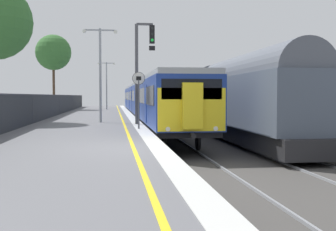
{
  "coord_description": "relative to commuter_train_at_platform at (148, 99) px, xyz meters",
  "views": [
    {
      "loc": [
        -0.95,
        -12.55,
        1.55
      ],
      "look_at": [
        1.47,
        5.8,
        0.69
      ],
      "focal_mm": 44.64,
      "sensor_mm": 36.0,
      "label": 1
    }
  ],
  "objects": [
    {
      "name": "signal_gantry",
      "position": [
        -1.49,
        -13.98,
        2.17
      ],
      "size": [
        1.1,
        0.24,
        5.54
      ],
      "color": "#47474C",
      "rests_on": "ground"
    },
    {
      "name": "commuter_train_at_platform",
      "position": [
        0.0,
        0.0,
        0.0
      ],
      "size": [
        2.83,
        42.55,
        3.81
      ],
      "color": "navy",
      "rests_on": "ground"
    },
    {
      "name": "platform_lamp_far",
      "position": [
        -3.77,
        11.83,
        1.96
      ],
      "size": [
        2.0,
        0.2,
        5.44
      ],
      "color": "#93999E",
      "rests_on": "ground"
    },
    {
      "name": "background_tree_centre",
      "position": [
        -9.75,
        12.66,
        5.18
      ],
      "size": [
        4.07,
        4.07,
        8.6
      ],
      "color": "#473323",
      "rests_on": "ground"
    },
    {
      "name": "ground",
      "position": [
        0.54,
        -24.43,
        -1.88
      ],
      "size": [
        17.4,
        110.0,
        1.21
      ],
      "color": "slate"
    },
    {
      "name": "platform_lamp_mid",
      "position": [
        -3.77,
        -12.19,
        1.98
      ],
      "size": [
        2.0,
        0.2,
        5.49
      ],
      "color": "#93999E",
      "rests_on": "ground"
    },
    {
      "name": "speed_limit_sign",
      "position": [
        -1.85,
        -17.36,
        0.44
      ],
      "size": [
        0.59,
        0.08,
        2.68
      ],
      "color": "#59595B",
      "rests_on": "ground"
    },
    {
      "name": "freight_train_adjacent_track",
      "position": [
        4.0,
        -1.22,
        0.29
      ],
      "size": [
        2.6,
        44.11,
        4.67
      ],
      "color": "#232326",
      "rests_on": "ground"
    }
  ]
}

